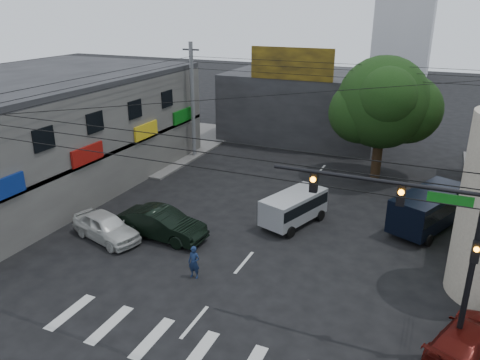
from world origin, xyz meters
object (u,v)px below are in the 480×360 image
Objects in this scene: utility_pole_far_left at (193,101)px; navy_van at (429,211)px; street_tree at (383,103)px; silver_minivan at (294,209)px; traffic_gantry at (423,228)px; traffic_officer at (194,262)px; maroon_sedan at (468,340)px; dark_sedan at (162,224)px; white_compact at (106,227)px.

utility_pole_far_left reaches higher than navy_van.
street_tree is at bearing 3.95° from utility_pole_far_left.
traffic_gantry is at bearing -120.33° from silver_minivan.
utility_pole_far_left is 5.84× the size of traffic_officer.
traffic_gantry reaches higher than maroon_sedan.
street_tree reaches higher than maroon_sedan.
silver_minivan is at bearing 130.52° from traffic_gantry.
street_tree is 1.79× the size of maroon_sedan.
traffic_gantry is 25.00m from utility_pole_far_left.
navy_van is (13.06, 6.91, 0.29)m from dark_sedan.
street_tree is 1.87× the size of white_compact.
traffic_officer is at bearing 159.24° from navy_van.
white_compact is 10.41m from silver_minivan.
utility_pole_far_left is 2.00× the size of silver_minivan.
utility_pole_far_left is 18.81m from traffic_officer.
dark_sedan is 3.17× the size of traffic_officer.
traffic_officer is at bearing 174.63° from traffic_gantry.
utility_pole_far_left is 1.56× the size of navy_van.
navy_van is at bearing 89.25° from traffic_gantry.
street_tree is at bearing -20.70° from white_compact.
traffic_officer is at bearing -108.09° from street_tree.
traffic_officer is (-2.48, -7.23, -0.12)m from silver_minivan.
utility_pole_far_left is at bearing 25.06° from dark_sedan.
maroon_sedan is 11.48m from traffic_officer.
white_compact is at bearing 171.60° from traffic_gantry.
traffic_gantry is 1.48× the size of maroon_sedan.
white_compact is at bearing 120.36° from dark_sedan.
silver_minivan is 7.65m from traffic_officer.
maroon_sedan is 11.90m from silver_minivan.
white_compact is 0.79× the size of navy_van.
dark_sedan is 0.85× the size of navy_van.
street_tree is at bearing -49.93° from maroon_sedan.
traffic_gantry is at bearing -42.86° from utility_pole_far_left.
traffic_officer reaches higher than white_compact.
traffic_gantry is 11.23m from navy_van.
utility_pole_far_left is 14.90m from silver_minivan.
utility_pole_far_left is 1.89× the size of maroon_sedan.
maroon_sedan is (14.97, -3.35, -0.15)m from dark_sedan.
traffic_gantry is 10.29m from traffic_officer.
street_tree is at bearing 1.66° from silver_minivan.
white_compact is 17.73m from maroon_sedan.
street_tree is at bearing 101.99° from traffic_gantry.
navy_van is 3.74× the size of traffic_officer.
dark_sedan is 1.09× the size of silver_minivan.
dark_sedan is 14.78m from navy_van.
silver_minivan is (-3.12, -9.88, -4.56)m from street_tree.
utility_pole_far_left is 26.62m from maroon_sedan.
street_tree reaches higher than traffic_gantry.
traffic_officer is (-9.56, -9.70, -0.31)m from navy_van.
silver_minivan is at bearing -39.91° from white_compact.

